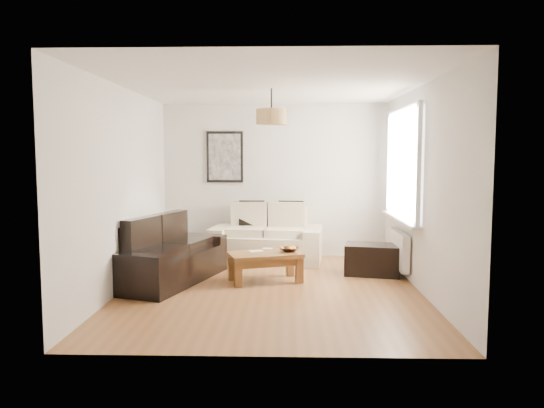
{
  "coord_description": "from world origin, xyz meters",
  "views": [
    {
      "loc": [
        0.2,
        -6.5,
        1.71
      ],
      "look_at": [
        0.0,
        0.6,
        1.05
      ],
      "focal_mm": 33.82,
      "sensor_mm": 36.0,
      "label": 1
    }
  ],
  "objects_px": {
    "coffee_table": "(265,267)",
    "ottoman": "(372,259)",
    "sofa_leather": "(167,252)",
    "loveseat_cream": "(267,234)"
  },
  "relations": [
    {
      "from": "loveseat_cream",
      "to": "sofa_leather",
      "type": "bearing_deg",
      "value": -126.29
    },
    {
      "from": "sofa_leather",
      "to": "ottoman",
      "type": "bearing_deg",
      "value": -62.63
    },
    {
      "from": "sofa_leather",
      "to": "coffee_table",
      "type": "bearing_deg",
      "value": -71.0
    },
    {
      "from": "coffee_table",
      "to": "ottoman",
      "type": "distance_m",
      "value": 1.61
    },
    {
      "from": "sofa_leather",
      "to": "coffee_table",
      "type": "distance_m",
      "value": 1.36
    },
    {
      "from": "loveseat_cream",
      "to": "sofa_leather",
      "type": "distance_m",
      "value": 1.92
    },
    {
      "from": "sofa_leather",
      "to": "coffee_table",
      "type": "height_order",
      "value": "sofa_leather"
    },
    {
      "from": "coffee_table",
      "to": "loveseat_cream",
      "type": "bearing_deg",
      "value": 91.32
    },
    {
      "from": "coffee_table",
      "to": "ottoman",
      "type": "relative_size",
      "value": 1.26
    },
    {
      "from": "coffee_table",
      "to": "ottoman",
      "type": "bearing_deg",
      "value": 16.5
    }
  ]
}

